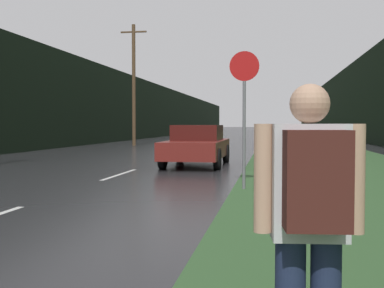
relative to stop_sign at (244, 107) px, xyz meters
name	(u,v)px	position (x,y,z in m)	size (l,w,h in m)	color
grass_verge	(299,143)	(2.75, 27.97, -1.80)	(6.00, 240.00, 0.02)	#33562D
lane_stripe_c	(120,174)	(-3.68, 2.66, -1.81)	(0.12, 3.00, 0.01)	silver
lane_stripe_d	(171,158)	(-3.68, 9.66, -1.81)	(0.12, 3.00, 0.01)	silver
lane_stripe_e	(196,149)	(-3.68, 16.66, -1.81)	(0.12, 3.00, 0.01)	silver
lane_stripe_f	(211,144)	(-3.68, 23.66, -1.81)	(0.12, 3.00, 0.01)	silver
treeline_far_side	(138,110)	(-13.11, 37.97, 1.18)	(2.00, 140.00, 5.99)	black
treeline_near_side	(357,103)	(8.75, 37.97, 1.70)	(2.00, 140.00, 7.02)	black
utility_pole_far	(134,83)	(-8.68, 21.24, 2.42)	(1.80, 0.24, 8.21)	#4C3823
stop_sign	(244,107)	(0.00, 0.00, 0.00)	(0.65, 0.07, 3.01)	slate
hitchhiker_with_backpack	(310,219)	(0.78, -8.01, -0.87)	(0.56, 0.43, 1.63)	#1E2847
car_passing_near	(197,145)	(-1.96, 6.02, -1.10)	(1.96, 4.74, 1.41)	maroon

